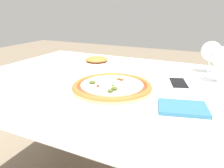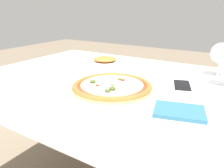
{
  "view_description": "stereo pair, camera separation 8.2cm",
  "coord_description": "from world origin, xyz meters",
  "px_view_note": "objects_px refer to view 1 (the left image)",
  "views": [
    {
      "loc": [
        0.38,
        -0.81,
        1.04
      ],
      "look_at": [
        0.04,
        -0.11,
        0.77
      ],
      "focal_mm": 35.0,
      "sensor_mm": 36.0,
      "label": 1
    },
    {
      "loc": [
        0.45,
        -0.77,
        1.04
      ],
      "look_at": [
        0.04,
        -0.11,
        0.77
      ],
      "focal_mm": 35.0,
      "sensor_mm": 36.0,
      "label": 2
    }
  ],
  "objects_px": {
    "dining_table": "(113,100)",
    "wine_glass_far_right": "(211,51)",
    "wine_glass_far_left": "(222,58)",
    "cell_phone": "(178,84)",
    "pizza_plate": "(112,87)",
    "side_plate": "(97,61)",
    "fork": "(37,79)"
  },
  "relations": [
    {
      "from": "fork",
      "to": "wine_glass_far_left",
      "type": "xyz_separation_m",
      "value": [
        0.73,
        0.28,
        0.11
      ]
    },
    {
      "from": "cell_phone",
      "to": "side_plate",
      "type": "bearing_deg",
      "value": 159.52
    },
    {
      "from": "dining_table",
      "to": "side_plate",
      "type": "distance_m",
      "value": 0.36
    },
    {
      "from": "side_plate",
      "to": "cell_phone",
      "type": "bearing_deg",
      "value": -20.48
    },
    {
      "from": "pizza_plate",
      "to": "cell_phone",
      "type": "height_order",
      "value": "pizza_plate"
    },
    {
      "from": "fork",
      "to": "cell_phone",
      "type": "bearing_deg",
      "value": 18.56
    },
    {
      "from": "dining_table",
      "to": "pizza_plate",
      "type": "height_order",
      "value": "pizza_plate"
    },
    {
      "from": "fork",
      "to": "wine_glass_far_left",
      "type": "relative_size",
      "value": 1.07
    },
    {
      "from": "cell_phone",
      "to": "pizza_plate",
      "type": "bearing_deg",
      "value": -139.75
    },
    {
      "from": "side_plate",
      "to": "fork",
      "type": "bearing_deg",
      "value": -103.53
    },
    {
      "from": "pizza_plate",
      "to": "fork",
      "type": "relative_size",
      "value": 1.88
    },
    {
      "from": "dining_table",
      "to": "wine_glass_far_left",
      "type": "relative_size",
      "value": 8.39
    },
    {
      "from": "pizza_plate",
      "to": "side_plate",
      "type": "bearing_deg",
      "value": 126.63
    },
    {
      "from": "dining_table",
      "to": "wine_glass_far_left",
      "type": "bearing_deg",
      "value": 21.59
    },
    {
      "from": "dining_table",
      "to": "side_plate",
      "type": "relative_size",
      "value": 5.96
    },
    {
      "from": "side_plate",
      "to": "pizza_plate",
      "type": "bearing_deg",
      "value": -53.37
    },
    {
      "from": "wine_glass_far_right",
      "to": "side_plate",
      "type": "relative_size",
      "value": 0.7
    },
    {
      "from": "wine_glass_far_left",
      "to": "fork",
      "type": "bearing_deg",
      "value": -158.86
    },
    {
      "from": "pizza_plate",
      "to": "wine_glass_far_right",
      "type": "xyz_separation_m",
      "value": [
        0.32,
        0.41,
        0.09
      ]
    },
    {
      "from": "wine_glass_far_right",
      "to": "side_plate",
      "type": "height_order",
      "value": "wine_glass_far_right"
    },
    {
      "from": "wine_glass_far_right",
      "to": "cell_phone",
      "type": "relative_size",
      "value": 0.99
    },
    {
      "from": "dining_table",
      "to": "wine_glass_far_right",
      "type": "distance_m",
      "value": 0.51
    },
    {
      "from": "wine_glass_far_left",
      "to": "cell_phone",
      "type": "distance_m",
      "value": 0.2
    },
    {
      "from": "fork",
      "to": "side_plate",
      "type": "distance_m",
      "value": 0.39
    },
    {
      "from": "wine_glass_far_right",
      "to": "cell_phone",
      "type": "bearing_deg",
      "value": -113.66
    },
    {
      "from": "dining_table",
      "to": "cell_phone",
      "type": "relative_size",
      "value": 8.35
    },
    {
      "from": "fork",
      "to": "wine_glass_far_left",
      "type": "height_order",
      "value": "wine_glass_far_left"
    },
    {
      "from": "fork",
      "to": "side_plate",
      "type": "bearing_deg",
      "value": 76.47
    },
    {
      "from": "pizza_plate",
      "to": "cell_phone",
      "type": "relative_size",
      "value": 2.01
    },
    {
      "from": "dining_table",
      "to": "wine_glass_far_right",
      "type": "xyz_separation_m",
      "value": [
        0.36,
        0.31,
        0.2
      ]
    },
    {
      "from": "cell_phone",
      "to": "dining_table",
      "type": "bearing_deg",
      "value": -163.94
    },
    {
      "from": "side_plate",
      "to": "dining_table",
      "type": "bearing_deg",
      "value": -48.5
    }
  ]
}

